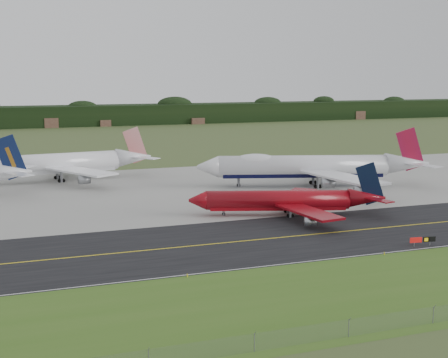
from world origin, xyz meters
The scene contains 13 objects.
ground centered at (0.00, 0.00, 0.00)m, with size 600.00×600.00×0.00m, color #404F24.
grass_verge centered at (0.00, -35.00, 0.01)m, with size 400.00×30.00×0.01m, color #3A601C.
taxiway centered at (0.00, -4.00, 0.01)m, with size 400.00×32.00×0.02m, color black.
apron centered at (0.00, 51.00, 0.01)m, with size 400.00×78.00×0.01m, color gray.
taxiway_centreline centered at (0.00, -4.00, 0.03)m, with size 400.00×0.40×0.00m, color yellow.
taxiway_edge_line centered at (0.00, -19.50, 0.03)m, with size 400.00×0.25×0.00m, color silver.
horizon_treeline centered at (0.00, 273.76, 5.47)m, with size 700.00×25.00×12.00m.
jet_ba_747 centered at (24.34, 43.15, 5.52)m, with size 63.40×51.35×16.23m.
jet_red_737 centered at (3.18, 12.85, 3.24)m, with size 42.49×33.77×11.73m.
jet_star_tail centered at (-40.40, 75.81, 4.98)m, with size 56.67×47.25×14.94m.
taxiway_sign centered at (15.13, -18.01, 1.17)m, with size 4.97×0.80×1.66m.
edge_marker_left centered at (-29.73, -20.50, 0.25)m, with size 0.16×0.16×0.50m, color yellow.
edge_marker_center centered at (5.44, -20.50, 0.25)m, with size 0.16×0.16×0.50m, color yellow.
Camera 1 is at (-55.15, -108.36, 30.58)m, focal length 50.00 mm.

